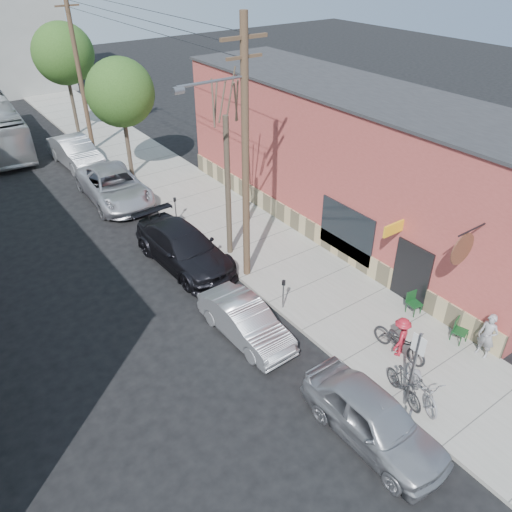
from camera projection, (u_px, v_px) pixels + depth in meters
ground at (257, 356)px, 17.03m from camera, size 120.00×120.00×0.00m
sidewalk at (201, 203)px, 26.59m from camera, size 4.50×58.00×0.15m
cafe_building at (351, 161)px, 23.08m from camera, size 6.60×20.20×6.61m
sign_post at (414, 363)px, 14.19m from camera, size 0.07×0.45×2.80m
parking_meter_near at (283, 290)px, 18.58m from camera, size 0.14×0.14×1.24m
parking_meter_far at (175, 205)px, 24.41m from camera, size 0.14×0.14×1.24m
utility_pole_near at (244, 154)px, 18.10m from camera, size 3.57×0.28×10.00m
utility_pole_far at (78, 68)px, 30.40m from camera, size 1.80×0.28×10.00m
tree_bare at (228, 189)px, 20.72m from camera, size 0.24×0.24×6.16m
tree_leafy_mid at (120, 93)px, 27.06m from camera, size 3.71×3.71×6.65m
tree_leafy_far at (63, 54)px, 33.12m from camera, size 4.02×4.02×7.39m
patio_chair_a at (415, 304)px, 18.51m from camera, size 0.57×0.57×0.88m
patio_chair_b at (460, 331)px, 17.21m from camera, size 0.63×0.63×0.88m
patron_grey at (487, 336)px, 16.42m from camera, size 0.43×0.63×1.68m
cyclist at (401, 337)px, 16.51m from camera, size 1.10×0.87×1.49m
cyclist_bike at (400, 341)px, 16.62m from camera, size 0.83×2.12×1.10m
parked_bike_a at (404, 385)px, 15.03m from camera, size 0.90×1.79×1.03m
parked_bike_b at (422, 385)px, 15.00m from camera, size 1.55×2.18×1.09m
car_0 at (373, 418)px, 13.87m from camera, size 1.85×4.55×1.55m
car_1 at (246, 321)px, 17.51m from camera, size 1.59×4.20×1.37m
car_2 at (184, 248)px, 21.40m from camera, size 2.61×5.79×1.65m
car_3 at (114, 186)px, 26.62m from camera, size 3.09×6.16×1.67m
car_4 at (76, 152)px, 30.78m from camera, size 2.08×5.28×1.71m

